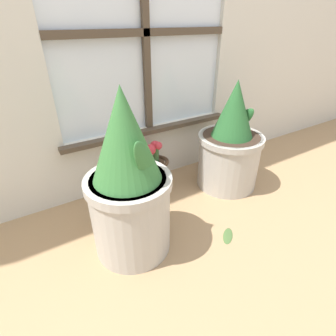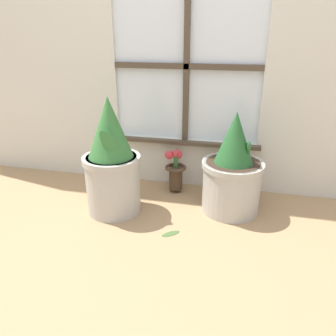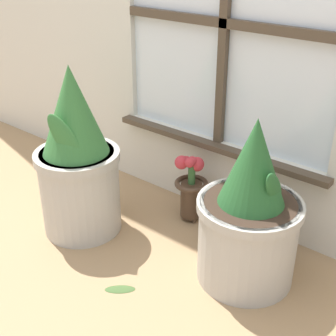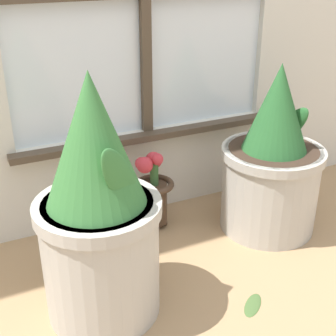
# 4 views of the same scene
# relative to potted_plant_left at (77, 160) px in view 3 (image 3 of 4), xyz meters

# --- Properties ---
(ground_plane) EXTENTS (10.00, 10.00, 0.00)m
(ground_plane) POSITION_rel_potted_plant_left_xyz_m (0.35, -0.14, -0.32)
(ground_plane) COLOR tan
(potted_plant_left) EXTENTS (0.34, 0.34, 0.70)m
(potted_plant_left) POSITION_rel_potted_plant_left_xyz_m (0.00, 0.00, 0.00)
(potted_plant_left) COLOR #B7B2A8
(potted_plant_left) RESTS_ON ground_plane
(potted_plant_right) EXTENTS (0.37, 0.37, 0.62)m
(potted_plant_right) POSITION_rel_potted_plant_left_xyz_m (0.70, 0.17, -0.06)
(potted_plant_right) COLOR #B7B2A8
(potted_plant_right) RESTS_ON ground_plane
(flower_vase) EXTENTS (0.15, 0.15, 0.31)m
(flower_vase) POSITION_rel_potted_plant_left_xyz_m (0.31, 0.35, -0.16)
(flower_vase) COLOR #473323
(flower_vase) RESTS_ON ground_plane
(fallen_leaf) EXTENTS (0.11, 0.11, 0.01)m
(fallen_leaf) POSITION_rel_potted_plant_left_xyz_m (0.40, -0.18, -0.32)
(fallen_leaf) COLOR #476633
(fallen_leaf) RESTS_ON ground_plane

